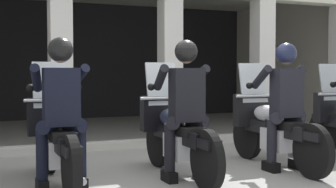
{
  "coord_description": "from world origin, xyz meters",
  "views": [
    {
      "loc": [
        -2.21,
        -4.96,
        1.23
      ],
      "look_at": [
        0.0,
        0.4,
        0.96
      ],
      "focal_mm": 50.66,
      "sensor_mm": 36.0,
      "label": 1
    }
  ],
  "objects_px": {
    "police_officer_right": "(285,95)",
    "motorcycle_center": "(176,133)",
    "motorcycle_left": "(57,138)",
    "police_officer_left": "(61,100)",
    "police_officer_center": "(185,98)",
    "motorcycle_right": "(271,128)"
  },
  "relations": [
    {
      "from": "police_officer_right",
      "to": "motorcycle_center",
      "type": "bearing_deg",
      "value": -178.07
    },
    {
      "from": "motorcycle_left",
      "to": "motorcycle_center",
      "type": "distance_m",
      "value": 1.37
    },
    {
      "from": "motorcycle_left",
      "to": "police_officer_left",
      "type": "height_order",
      "value": "police_officer_left"
    },
    {
      "from": "motorcycle_left",
      "to": "police_officer_center",
      "type": "distance_m",
      "value": 1.49
    },
    {
      "from": "motorcycle_center",
      "to": "motorcycle_right",
      "type": "xyz_separation_m",
      "value": [
        1.37,
        0.03,
        0.0
      ]
    },
    {
      "from": "motorcycle_center",
      "to": "motorcycle_right",
      "type": "bearing_deg",
      "value": 15.58
    },
    {
      "from": "motorcycle_center",
      "to": "police_officer_right",
      "type": "xyz_separation_m",
      "value": [
        1.37,
        -0.26,
        0.44
      ]
    },
    {
      "from": "motorcycle_right",
      "to": "police_officer_right",
      "type": "bearing_deg",
      "value": -77.74
    },
    {
      "from": "motorcycle_center",
      "to": "police_officer_center",
      "type": "relative_size",
      "value": 1.29
    },
    {
      "from": "motorcycle_left",
      "to": "motorcycle_center",
      "type": "relative_size",
      "value": 1.0
    },
    {
      "from": "motorcycle_right",
      "to": "police_officer_right",
      "type": "distance_m",
      "value": 0.52
    },
    {
      "from": "motorcycle_left",
      "to": "motorcycle_center",
      "type": "height_order",
      "value": "same"
    },
    {
      "from": "police_officer_center",
      "to": "police_officer_right",
      "type": "xyz_separation_m",
      "value": [
        1.37,
        0.03,
        0.0
      ]
    },
    {
      "from": "police_officer_center",
      "to": "motorcycle_right",
      "type": "relative_size",
      "value": 0.78
    },
    {
      "from": "police_officer_left",
      "to": "motorcycle_center",
      "type": "relative_size",
      "value": 0.78
    },
    {
      "from": "police_officer_center",
      "to": "police_officer_left",
      "type": "bearing_deg",
      "value": -170.31
    },
    {
      "from": "motorcycle_right",
      "to": "police_officer_right",
      "type": "relative_size",
      "value": 1.29
    },
    {
      "from": "police_officer_left",
      "to": "motorcycle_center",
      "type": "distance_m",
      "value": 1.45
    },
    {
      "from": "motorcycle_center",
      "to": "police_officer_right",
      "type": "distance_m",
      "value": 1.46
    },
    {
      "from": "police_officer_center",
      "to": "police_officer_right",
      "type": "bearing_deg",
      "value": 15.58
    },
    {
      "from": "police_officer_center",
      "to": "police_officer_right",
      "type": "height_order",
      "value": "same"
    },
    {
      "from": "motorcycle_left",
      "to": "motorcycle_right",
      "type": "distance_m",
      "value": 2.74
    }
  ]
}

